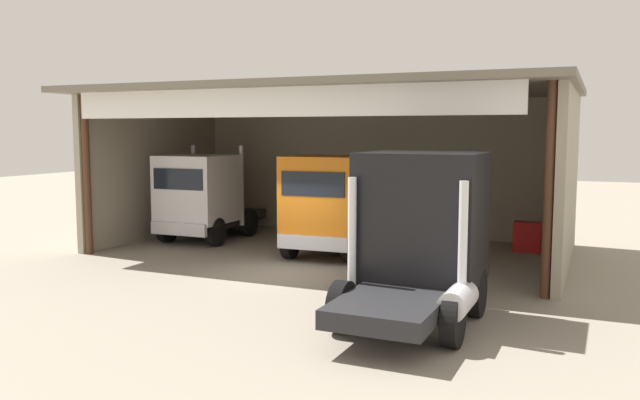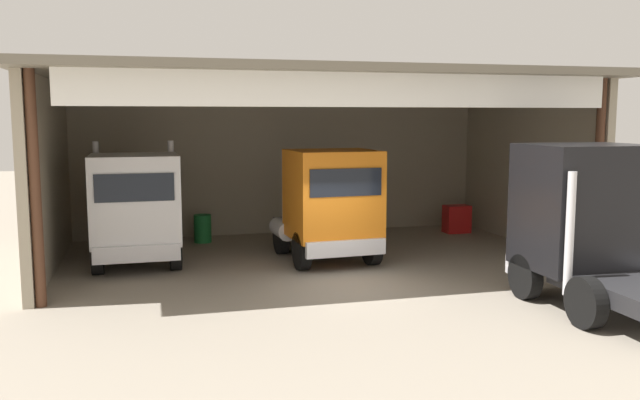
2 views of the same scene
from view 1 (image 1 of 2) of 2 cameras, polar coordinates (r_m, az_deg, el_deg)
ground_plane at (r=18.57m, az=-3.55°, el=-6.49°), size 80.00×80.00×0.00m
workshop_shed at (r=22.53m, az=2.02°, el=5.41°), size 15.41×9.34×5.43m
truck_white_center_left_bay at (r=24.13m, az=-10.35°, el=0.36°), size 2.55×4.96×3.50m
truck_orange_yard_outside at (r=20.78m, az=0.71°, el=-0.35°), size 2.71×4.78×3.27m
truck_black_right_bay at (r=13.99m, az=8.73°, el=-2.97°), size 2.73×4.66×3.59m
oil_drum at (r=25.87m, az=-2.57°, el=-1.84°), size 0.58×0.58×0.94m
tool_cart at (r=22.89m, az=17.83°, el=-3.10°), size 0.90×0.60×1.00m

